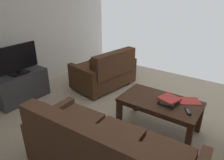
# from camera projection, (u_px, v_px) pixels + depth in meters

# --- Properties ---
(ground_plane) EXTENTS (5.57, 4.99, 0.01)m
(ground_plane) POSITION_uv_depth(u_px,v_px,m) (150.00, 138.00, 2.95)
(ground_plane) COLOR #B7A88E
(wall_right) EXTENTS (0.12, 4.99, 2.50)m
(wall_right) POSITION_uv_depth(u_px,v_px,m) (17.00, 27.00, 3.87)
(wall_right) COLOR white
(wall_right) RESTS_ON ground
(sofa_main) EXTENTS (1.88, 0.85, 0.85)m
(sofa_main) POSITION_uv_depth(u_px,v_px,m) (106.00, 154.00, 2.17)
(sofa_main) COLOR black
(sofa_main) RESTS_ON ground
(loveseat_near) EXTENTS (0.98, 1.33, 0.81)m
(loveseat_near) POSITION_uv_depth(u_px,v_px,m) (105.00, 71.00, 4.29)
(loveseat_near) COLOR black
(loveseat_near) RESTS_ON ground
(coffee_table) EXTENTS (1.10, 0.62, 0.48)m
(coffee_table) POSITION_uv_depth(u_px,v_px,m) (160.00, 105.00, 2.97)
(coffee_table) COLOR #3D2316
(coffee_table) RESTS_ON ground
(tv_stand) EXTENTS (0.38, 0.94, 0.53)m
(tv_stand) POSITION_uv_depth(u_px,v_px,m) (22.00, 87.00, 3.81)
(tv_stand) COLOR #38383D
(tv_stand) RESTS_ON ground
(flat_tv) EXTENTS (0.20, 0.77, 0.51)m
(flat_tv) POSITION_uv_depth(u_px,v_px,m) (16.00, 59.00, 3.59)
(flat_tv) COLOR black
(flat_tv) RESTS_ON tv_stand
(book_stack) EXTENTS (0.30, 0.29, 0.09)m
(book_stack) POSITION_uv_depth(u_px,v_px,m) (169.00, 101.00, 2.85)
(book_stack) COLOR black
(book_stack) RESTS_ON coffee_table
(tv_remote) EXTENTS (0.12, 0.16, 0.02)m
(tv_remote) POSITION_uv_depth(u_px,v_px,m) (188.00, 111.00, 2.67)
(tv_remote) COLOR black
(tv_remote) RESTS_ON coffee_table
(loose_magazine) EXTENTS (0.36, 0.33, 0.01)m
(loose_magazine) POSITION_uv_depth(u_px,v_px,m) (189.00, 101.00, 2.93)
(loose_magazine) COLOR #C63833
(loose_magazine) RESTS_ON coffee_table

